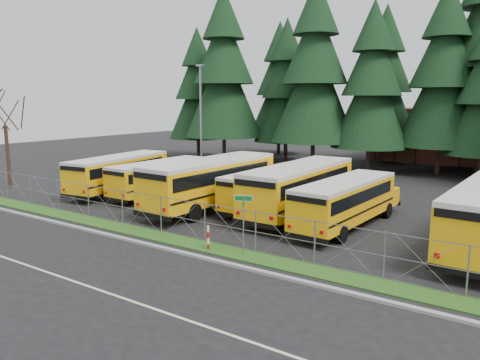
# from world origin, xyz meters

# --- Properties ---
(ground) EXTENTS (120.00, 120.00, 0.00)m
(ground) POSITION_xyz_m (0.00, 0.00, 0.00)
(ground) COLOR black
(ground) RESTS_ON ground
(curb) EXTENTS (50.00, 0.25, 0.12)m
(curb) POSITION_xyz_m (0.00, -3.10, 0.06)
(curb) COLOR gray
(curb) RESTS_ON ground
(grass_verge) EXTENTS (50.00, 1.40, 0.06)m
(grass_verge) POSITION_xyz_m (0.00, -1.70, 0.03)
(grass_verge) COLOR #1F4E16
(grass_verge) RESTS_ON ground
(road_lane_line) EXTENTS (50.00, 0.12, 0.01)m
(road_lane_line) POSITION_xyz_m (0.00, -8.00, 0.01)
(road_lane_line) COLOR beige
(road_lane_line) RESTS_ON ground
(chainlink_fence) EXTENTS (44.00, 0.10, 2.00)m
(chainlink_fence) POSITION_xyz_m (0.00, -1.00, 1.00)
(chainlink_fence) COLOR gray
(chainlink_fence) RESTS_ON ground
(brick_building) EXTENTS (22.00, 10.00, 6.00)m
(brick_building) POSITION_xyz_m (6.00, 40.00, 3.00)
(brick_building) COLOR brown
(brick_building) RESTS_ON ground
(bus_0) EXTENTS (3.97, 11.01, 2.82)m
(bus_0) POSITION_xyz_m (-14.24, 5.50, 1.41)
(bus_0) COLOR #FF9D08
(bus_0) RESTS_ON ground
(bus_1) EXTENTS (2.54, 9.93, 2.59)m
(bus_1) POSITION_xyz_m (-10.62, 6.17, 1.30)
(bus_1) COLOR #FF9D08
(bus_1) RESTS_ON ground
(bus_3) EXTENTS (3.43, 12.53, 3.26)m
(bus_3) POSITION_xyz_m (-5.07, 5.26, 1.63)
(bus_3) COLOR #FF9D08
(bus_3) RESTS_ON ground
(bus_4) EXTENTS (2.41, 9.84, 2.57)m
(bus_4) POSITION_xyz_m (-1.95, 7.12, 1.29)
(bus_4) COLOR #FF9D08
(bus_4) RESTS_ON ground
(bus_5) EXTENTS (2.85, 12.01, 3.15)m
(bus_5) POSITION_xyz_m (0.44, 6.86, 1.57)
(bus_5) COLOR #FF9D08
(bus_5) RESTS_ON ground
(bus_6) EXTENTS (3.01, 10.45, 2.71)m
(bus_6) POSITION_xyz_m (3.87, 5.66, 1.35)
(bus_6) COLOR #FF9D08
(bus_6) RESTS_ON ground
(street_sign) EXTENTS (0.77, 0.51, 2.81)m
(street_sign) POSITION_xyz_m (1.75, -1.65, 2.03)
(street_sign) COLOR gray
(street_sign) RESTS_ON ground
(striped_bollard) EXTENTS (0.11, 0.11, 1.20)m
(striped_bollard) POSITION_xyz_m (-0.04, -1.97, 0.60)
(striped_bollard) COLOR #B20C0C
(striped_bollard) RESTS_ON ground
(light_standard) EXTENTS (0.70, 0.35, 10.14)m
(light_standard) POSITION_xyz_m (-13.85, 14.72, 5.50)
(light_standard) COLOR gray
(light_standard) RESTS_ON ground
(conifer_0) EXTENTS (7.06, 7.06, 15.61)m
(conifer_0) POSITION_xyz_m (-23.63, 26.26, 7.81)
(conifer_0) COLOR black
(conifer_0) RESTS_ON ground
(conifer_1) EXTENTS (8.75, 8.75, 19.35)m
(conifer_1) POSITION_xyz_m (-18.43, 24.56, 9.67)
(conifer_1) COLOR black
(conifer_1) RESTS_ON ground
(conifer_2) EXTENTS (7.19, 7.19, 15.89)m
(conifer_2) POSITION_xyz_m (-12.30, 28.02, 7.95)
(conifer_2) COLOR black
(conifer_2) RESTS_ON ground
(conifer_3) EXTENTS (8.57, 8.57, 18.95)m
(conifer_3) POSITION_xyz_m (-7.52, 25.07, 9.48)
(conifer_3) COLOR black
(conifer_3) RESTS_ON ground
(conifer_4) EXTENTS (7.40, 7.40, 16.37)m
(conifer_4) POSITION_xyz_m (-1.99, 26.06, 8.18)
(conifer_4) COLOR black
(conifer_4) RESTS_ON ground
(conifer_5) EXTENTS (8.12, 8.12, 17.96)m
(conifer_5) POSITION_xyz_m (3.87, 28.76, 8.98)
(conifer_5) COLOR black
(conifer_5) RESTS_ON ground
(conifer_10) EXTENTS (7.56, 7.56, 16.72)m
(conifer_10) POSITION_xyz_m (-16.67, 34.14, 8.36)
(conifer_10) COLOR black
(conifer_10) RESTS_ON ground
(conifer_11) EXTENTS (7.83, 7.83, 17.32)m
(conifer_11) POSITION_xyz_m (-3.30, 34.05, 8.66)
(conifer_11) COLOR black
(conifer_11) RESTS_ON ground
(bare_tree_1) EXTENTS (5.00, 5.00, 7.14)m
(bare_tree_1) POSITION_xyz_m (-23.37, 1.71, 3.57)
(bare_tree_1) COLOR #301D15
(bare_tree_1) RESTS_ON ground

